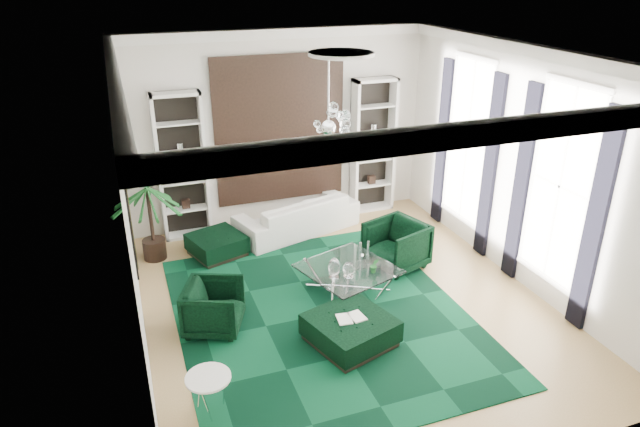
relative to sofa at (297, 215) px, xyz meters
name	(u,v)px	position (x,y,z in m)	size (l,w,h in m)	color
floor	(345,304)	(-0.10, -2.74, -0.36)	(6.00, 7.00, 0.02)	tan
ceiling	(350,54)	(-0.10, -2.74, 3.46)	(6.00, 7.00, 0.02)	white
wall_back	(279,129)	(-0.10, 0.77, 1.55)	(6.00, 0.02, 3.80)	silver
wall_front	(495,325)	(-0.10, -6.25, 1.55)	(6.00, 0.02, 3.80)	silver
wall_left	(128,220)	(-3.11, -2.74, 1.55)	(0.02, 7.00, 3.80)	silver
wall_right	(521,167)	(2.91, -2.74, 1.55)	(0.02, 7.00, 3.80)	silver
crown_molding	(350,62)	(-0.10, -2.74, 3.35)	(6.00, 7.00, 0.18)	white
ceiling_medallion	(341,54)	(-0.10, -2.44, 3.42)	(0.90, 0.90, 0.05)	white
tapestry	(280,130)	(-0.10, 0.72, 1.55)	(2.50, 0.06, 2.80)	black
shelving_left	(182,167)	(-2.05, 0.57, 1.05)	(0.90, 0.38, 2.80)	white
shelving_right	(373,146)	(1.85, 0.57, 1.05)	(0.90, 0.38, 2.80)	white
painting	(129,206)	(-3.07, -2.14, 1.50)	(0.04, 1.30, 1.60)	black
window_near	(560,186)	(2.89, -3.64, 1.55)	(0.03, 1.10, 2.90)	white
curtain_near_a	(595,223)	(2.86, -4.42, 1.30)	(0.07, 0.30, 3.25)	black
curtain_near_b	(521,185)	(2.86, -2.86, 1.30)	(0.07, 0.30, 3.25)	black
window_far	(468,142)	(2.89, -1.24, 1.55)	(0.03, 1.10, 2.90)	white
curtain_far_a	(490,168)	(2.86, -2.02, 1.30)	(0.07, 0.30, 3.25)	black
curtain_far_b	(442,143)	(2.86, -0.46, 1.30)	(0.07, 0.30, 3.25)	black
rug	(322,315)	(-0.56, -2.94, -0.34)	(4.20, 5.00, 0.02)	black
sofa	(297,215)	(0.00, 0.00, 0.00)	(2.43, 0.95, 0.71)	white
armchair_left	(214,307)	(-2.12, -2.72, 0.01)	(0.78, 0.80, 0.73)	black
armchair_right	(396,245)	(1.18, -1.94, 0.06)	(0.89, 0.92, 0.83)	black
coffee_table	(348,280)	(0.07, -2.45, -0.13)	(1.31, 1.31, 0.45)	white
ottoman_side	(217,245)	(-1.67, -0.45, -0.16)	(0.88, 0.88, 0.39)	black
ottoman_front	(350,331)	(-0.41, -3.71, -0.15)	(1.03, 1.03, 0.41)	black
book	(351,317)	(-0.41, -3.71, 0.07)	(0.40, 0.27, 0.03)	white
side_table	(210,395)	(-2.48, -4.39, -0.10)	(0.53, 0.53, 0.51)	white
palm	(148,202)	(-2.75, -0.19, 0.75)	(1.38, 1.38, 2.21)	#185E23
chandelier	(328,128)	(-0.39, -2.73, 2.50)	(0.83, 0.83, 0.75)	white
table_plant	(374,265)	(0.40, -2.72, 0.22)	(0.14, 0.11, 0.25)	#185E23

